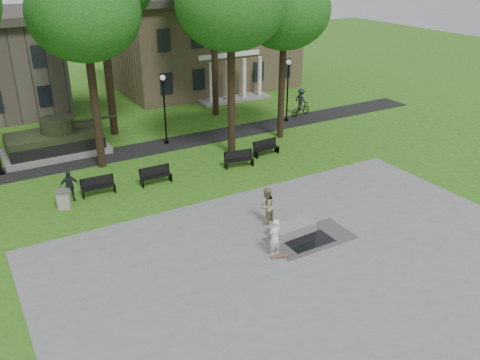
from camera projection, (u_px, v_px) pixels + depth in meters
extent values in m
plane|color=#296016|center=(254.00, 220.00, 24.99)|extent=(120.00, 120.00, 0.00)
cube|color=gray|center=(317.00, 271.00, 21.05)|extent=(22.00, 16.00, 0.02)
cube|color=black|center=(162.00, 146.00, 34.44)|extent=(44.00, 2.60, 0.01)
cube|color=#9E8460|center=(201.00, 43.00, 48.37)|extent=(16.00, 11.00, 8.00)
cube|color=silver|center=(229.00, 55.00, 44.12)|extent=(6.00, 0.30, 0.40)
cylinder|color=black|center=(95.00, 103.00, 29.55)|extent=(0.48, 0.48, 8.00)
ellipsoid|color=#124F12|center=(84.00, 13.00, 27.48)|extent=(6.20, 6.20, 5.27)
cylinder|color=black|center=(231.00, 90.00, 31.56)|extent=(0.50, 0.50, 8.32)
ellipsoid|color=#124F12|center=(231.00, 2.00, 29.40)|extent=(6.60, 6.60, 5.61)
cylinder|color=black|center=(282.00, 83.00, 34.53)|extent=(0.46, 0.46, 7.68)
ellipsoid|color=#124F12|center=(284.00, 9.00, 32.54)|extent=(6.00, 6.00, 5.10)
cylinder|color=black|center=(108.00, 70.00, 34.75)|extent=(0.54, 0.54, 9.28)
cylinder|color=black|center=(215.00, 61.00, 39.16)|extent=(0.50, 0.50, 8.64)
cylinder|color=black|center=(2.00, 173.00, 30.08)|extent=(0.32, 0.32, 0.16)
cylinder|color=black|center=(165.00, 112.00, 33.99)|extent=(0.12, 0.12, 4.40)
sphere|color=silver|center=(163.00, 78.00, 33.02)|extent=(0.36, 0.36, 0.36)
cylinder|color=black|center=(167.00, 142.00, 34.87)|extent=(0.32, 0.32, 0.16)
cylinder|color=black|center=(287.00, 93.00, 38.56)|extent=(0.12, 0.12, 4.40)
sphere|color=silver|center=(289.00, 62.00, 37.58)|extent=(0.36, 0.36, 0.36)
cylinder|color=black|center=(286.00, 120.00, 39.43)|extent=(0.32, 0.32, 0.16)
cube|color=gray|center=(56.00, 151.00, 32.96)|extent=(6.50, 3.40, 0.40)
cube|color=#2B321A|center=(55.00, 140.00, 32.65)|extent=(5.80, 2.80, 1.10)
cube|color=black|center=(60.00, 150.00, 31.67)|extent=(5.80, 0.35, 0.70)
cube|color=black|center=(51.00, 137.00, 33.80)|extent=(5.80, 0.35, 0.70)
cylinder|color=#2B321A|center=(57.00, 125.00, 32.38)|extent=(2.10, 2.10, 0.90)
cylinder|color=#2B321A|center=(93.00, 119.00, 33.43)|extent=(3.20, 0.18, 0.18)
cube|color=black|center=(310.00, 241.00, 23.13)|extent=(2.20, 1.20, 0.00)
cube|color=gray|center=(292.00, 229.00, 23.72)|extent=(2.24, 1.10, 0.45)
cube|color=brown|center=(279.00, 257.00, 21.92)|extent=(0.80, 0.43, 0.07)
imported|color=white|center=(275.00, 237.00, 21.78)|extent=(0.70, 0.52, 1.74)
imported|color=#958860|center=(266.00, 206.00, 24.34)|extent=(1.12, 1.03, 1.85)
imported|color=#21262C|center=(69.00, 186.00, 26.62)|extent=(1.02, 0.51, 1.68)
imported|color=black|center=(301.00, 109.00, 40.58)|extent=(2.08, 1.08, 1.04)
imported|color=#20252B|center=(301.00, 99.00, 40.25)|extent=(0.86, 1.22, 1.73)
cube|color=black|center=(98.00, 187.00, 27.38)|extent=(1.82, 0.54, 0.05)
cube|color=black|center=(97.00, 181.00, 27.43)|extent=(1.81, 0.24, 0.50)
cube|color=black|center=(83.00, 195.00, 27.08)|extent=(0.08, 0.45, 0.45)
cube|color=black|center=(114.00, 188.00, 27.86)|extent=(0.08, 0.45, 0.45)
cube|color=black|center=(156.00, 177.00, 28.68)|extent=(1.80, 0.46, 0.05)
cube|color=black|center=(154.00, 170.00, 28.73)|extent=(1.80, 0.17, 0.50)
cube|color=black|center=(142.00, 183.00, 28.39)|extent=(0.06, 0.45, 0.45)
cube|color=black|center=(170.00, 177.00, 29.16)|extent=(0.06, 0.45, 0.45)
cube|color=black|center=(239.00, 160.00, 30.93)|extent=(1.85, 0.78, 0.05)
cube|color=black|center=(237.00, 154.00, 30.97)|extent=(1.80, 0.49, 0.50)
cube|color=black|center=(227.00, 166.00, 30.63)|extent=(0.14, 0.45, 0.45)
cube|color=black|center=(251.00, 161.00, 31.41)|extent=(0.14, 0.45, 0.45)
cube|color=black|center=(266.00, 149.00, 32.69)|extent=(1.83, 0.58, 0.05)
cube|color=black|center=(265.00, 143.00, 32.74)|extent=(1.81, 0.28, 0.50)
cube|color=black|center=(255.00, 154.00, 32.40)|extent=(0.09, 0.45, 0.45)
cube|color=black|center=(277.00, 150.00, 33.17)|extent=(0.09, 0.45, 0.45)
cube|color=#A69889|center=(64.00, 200.00, 26.02)|extent=(0.77, 0.77, 0.90)
cube|color=#4C4C4C|center=(63.00, 191.00, 25.82)|extent=(0.84, 0.84, 0.06)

